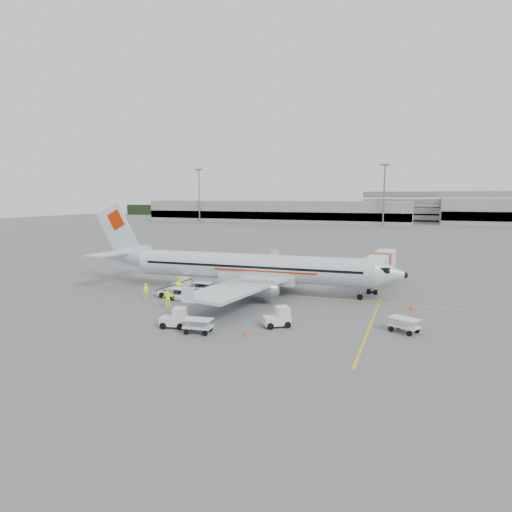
{
  "coord_description": "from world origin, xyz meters",
  "views": [
    {
      "loc": [
        17.38,
        -43.47,
        10.51
      ],
      "look_at": [
        0.0,
        2.0,
        3.8
      ],
      "focal_mm": 30.0,
      "sensor_mm": 36.0,
      "label": 1
    }
  ],
  "objects_px": {
    "aircraft": "(251,249)",
    "tug_aft": "(182,284)",
    "jet_bridge": "(381,269)",
    "tug_mid": "(174,317)",
    "belt_loader": "(176,285)",
    "tug_fore": "(277,317)"
  },
  "relations": [
    {
      "from": "aircraft",
      "to": "tug_mid",
      "type": "distance_m",
      "value": 14.93
    },
    {
      "from": "aircraft",
      "to": "tug_aft",
      "type": "xyz_separation_m",
      "value": [
        -7.74,
        -1.95,
        -4.06
      ]
    },
    {
      "from": "jet_bridge",
      "to": "tug_mid",
      "type": "height_order",
      "value": "jet_bridge"
    },
    {
      "from": "tug_fore",
      "to": "tug_aft",
      "type": "bearing_deg",
      "value": 111.26
    },
    {
      "from": "jet_bridge",
      "to": "belt_loader",
      "type": "distance_m",
      "value": 24.27
    },
    {
      "from": "belt_loader",
      "to": "tug_mid",
      "type": "relative_size",
      "value": 2.2
    },
    {
      "from": "tug_mid",
      "to": "jet_bridge",
      "type": "bearing_deg",
      "value": 45.21
    },
    {
      "from": "tug_fore",
      "to": "tug_mid",
      "type": "relative_size",
      "value": 1.01
    },
    {
      "from": "aircraft",
      "to": "tug_mid",
      "type": "height_order",
      "value": "aircraft"
    },
    {
      "from": "belt_loader",
      "to": "tug_mid",
      "type": "distance_m",
      "value": 10.74
    },
    {
      "from": "jet_bridge",
      "to": "aircraft",
      "type": "bearing_deg",
      "value": -141.12
    },
    {
      "from": "aircraft",
      "to": "belt_loader",
      "type": "xyz_separation_m",
      "value": [
        -6.57,
        -5.11,
        -3.56
      ]
    },
    {
      "from": "belt_loader",
      "to": "tug_mid",
      "type": "bearing_deg",
      "value": -68.05
    },
    {
      "from": "aircraft",
      "to": "tug_fore",
      "type": "xyz_separation_m",
      "value": [
        6.68,
        -11.2,
        -4.0
      ]
    },
    {
      "from": "aircraft",
      "to": "tug_aft",
      "type": "height_order",
      "value": "aircraft"
    },
    {
      "from": "aircraft",
      "to": "jet_bridge",
      "type": "bearing_deg",
      "value": 31.67
    },
    {
      "from": "belt_loader",
      "to": "tug_fore",
      "type": "height_order",
      "value": "belt_loader"
    },
    {
      "from": "tug_mid",
      "to": "tug_fore",
      "type": "bearing_deg",
      "value": 8.41
    },
    {
      "from": "aircraft",
      "to": "belt_loader",
      "type": "height_order",
      "value": "aircraft"
    },
    {
      "from": "aircraft",
      "to": "belt_loader",
      "type": "bearing_deg",
      "value": -145.16
    },
    {
      "from": "jet_bridge",
      "to": "tug_mid",
      "type": "bearing_deg",
      "value": -117.07
    },
    {
      "from": "jet_bridge",
      "to": "tug_aft",
      "type": "xyz_separation_m",
      "value": [
        -20.85,
        -11.03,
        -1.17
      ]
    }
  ]
}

